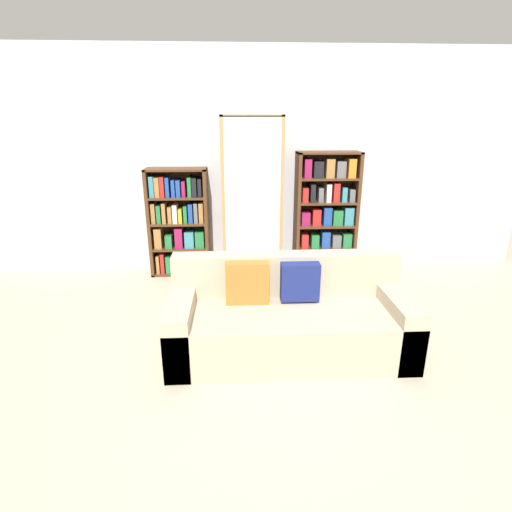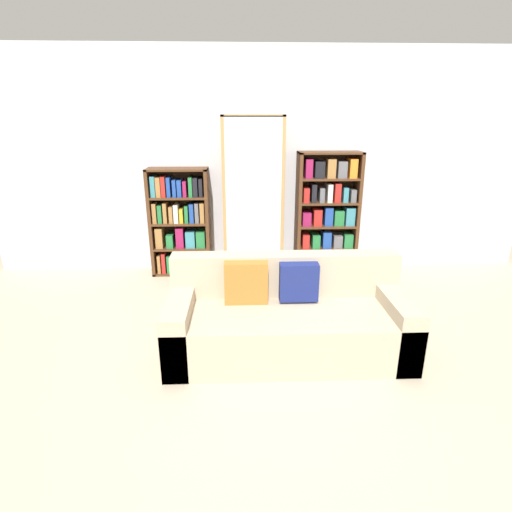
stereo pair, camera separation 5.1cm
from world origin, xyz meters
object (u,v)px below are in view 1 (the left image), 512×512
at_px(couch, 288,319).
at_px(display_cabinet, 252,198).
at_px(bookshelf_right, 326,214).
at_px(wine_bottle, 300,285).
at_px(bookshelf_left, 179,224).

xyz_separation_m(couch, display_cabinet, (-0.23, 1.87, 0.68)).
relative_size(bookshelf_right, wine_bottle, 4.44).
bearing_deg(bookshelf_left, couch, -58.85).
bearing_deg(bookshelf_left, display_cabinet, -0.97).
bearing_deg(bookshelf_right, couch, -110.58).
distance_m(bookshelf_left, display_cabinet, 0.96).
bearing_deg(couch, bookshelf_right, 69.42).
bearing_deg(display_cabinet, wine_bottle, -58.39).
relative_size(display_cabinet, wine_bottle, 5.65).
distance_m(couch, display_cabinet, 2.00).
bearing_deg(bookshelf_left, wine_bottle, -30.40).
bearing_deg(wine_bottle, display_cabinet, 121.61).
bearing_deg(display_cabinet, bookshelf_right, 0.96).
bearing_deg(display_cabinet, couch, -83.09).
relative_size(bookshelf_left, wine_bottle, 3.89).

